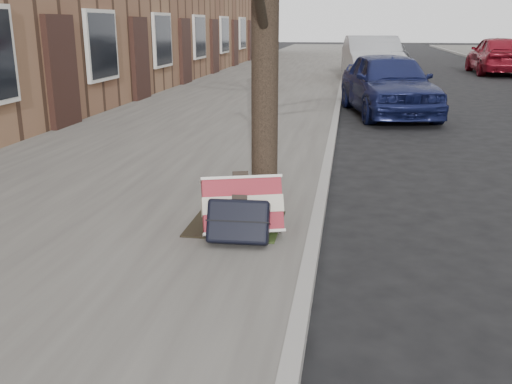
% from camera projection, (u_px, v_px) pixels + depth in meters
% --- Properties ---
extents(ground, '(120.00, 120.00, 0.00)m').
position_uv_depth(ground, '(483.00, 313.00, 3.99)').
color(ground, black).
rests_on(ground, ground).
extents(near_sidewalk, '(5.00, 70.00, 0.12)m').
position_uv_depth(near_sidewalk, '(267.00, 83.00, 18.74)').
color(near_sidewalk, slate).
rests_on(near_sidewalk, ground).
extents(dirt_patch, '(0.85, 0.85, 0.02)m').
position_uv_depth(dirt_patch, '(236.00, 223.00, 5.40)').
color(dirt_patch, black).
rests_on(dirt_patch, near_sidewalk).
extents(suitcase_red, '(0.78, 0.58, 0.54)m').
position_uv_depth(suitcase_red, '(242.00, 206.00, 5.05)').
color(suitcase_red, maroon).
rests_on(suitcase_red, near_sidewalk).
extents(suitcase_navy, '(0.54, 0.33, 0.42)m').
position_uv_depth(suitcase_navy, '(238.00, 221.00, 4.85)').
color(suitcase_navy, black).
rests_on(suitcase_navy, near_sidewalk).
extents(car_near_front, '(2.34, 4.25, 1.37)m').
position_uv_depth(car_near_front, '(388.00, 83.00, 12.47)').
color(car_near_front, '#151C4A').
rests_on(car_near_front, ground).
extents(car_near_mid, '(2.09, 4.87, 1.56)m').
position_uv_depth(car_near_mid, '(372.00, 60.00, 18.77)').
color(car_near_mid, '#A6A8AD').
rests_on(car_near_mid, ground).
extents(car_near_back, '(2.56, 5.17, 1.41)m').
position_uv_depth(car_near_back, '(378.00, 54.00, 23.65)').
color(car_near_back, '#323236').
rests_on(car_near_back, ground).
extents(car_far_back, '(1.88, 4.48, 1.51)m').
position_uv_depth(car_far_back, '(497.00, 55.00, 22.52)').
color(car_far_back, maroon).
rests_on(car_far_back, ground).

